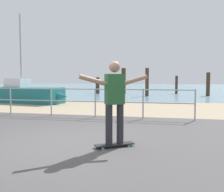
% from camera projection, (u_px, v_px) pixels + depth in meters
% --- Properties ---
extents(ground_plane, '(24.00, 10.00, 0.04)m').
position_uv_depth(ground_plane, '(46.00, 158.00, 4.40)').
color(ground_plane, '#474444').
rests_on(ground_plane, ground).
extents(beach_strip, '(24.00, 6.00, 0.04)m').
position_uv_depth(beach_strip, '(124.00, 107.00, 12.19)').
color(beach_strip, tan).
rests_on(beach_strip, ground).
extents(sea_surface, '(72.00, 50.00, 0.04)m').
position_uv_depth(sea_surface, '(154.00, 88.00, 39.45)').
color(sea_surface, slate).
rests_on(sea_surface, ground).
extents(railing_fence, '(11.93, 0.05, 1.05)m').
position_uv_depth(railing_fence, '(30.00, 97.00, 9.48)').
color(railing_fence, '#9EA0A5').
rests_on(railing_fence, ground).
extents(sailboat, '(5.06, 2.11, 5.05)m').
position_uv_depth(sailboat, '(28.00, 94.00, 14.29)').
color(sailboat, '#19666B').
rests_on(sailboat, ground).
extents(skateboard, '(0.78, 0.61, 0.08)m').
position_uv_depth(skateboard, '(115.00, 145.00, 5.05)').
color(skateboard, black).
rests_on(skateboard, ground).
extents(skateboarder, '(1.25, 0.88, 1.65)m').
position_uv_depth(skateboarder, '(115.00, 98.00, 4.98)').
color(skateboarder, '#26262B').
rests_on(skateboarder, skateboard).
extents(groyne_post_0, '(0.36, 0.36, 1.52)m').
position_uv_depth(groyne_post_0, '(98.00, 86.00, 23.33)').
color(groyne_post_0, '#422D1E').
rests_on(groyne_post_0, ground).
extents(groyne_post_1, '(0.40, 0.40, 2.37)m').
position_uv_depth(groyne_post_1, '(124.00, 81.00, 23.15)').
color(groyne_post_1, '#422D1E').
rests_on(groyne_post_1, ground).
extents(groyne_post_2, '(0.28, 0.28, 2.24)m').
position_uv_depth(groyne_post_2, '(147.00, 82.00, 19.81)').
color(groyne_post_2, '#422D1E').
rests_on(groyne_post_2, ground).
extents(groyne_post_3, '(0.24, 0.24, 1.67)m').
position_uv_depth(groyne_post_3, '(176.00, 85.00, 23.18)').
color(groyne_post_3, '#422D1E').
rests_on(groyne_post_3, ground).
extents(groyne_post_4, '(0.30, 0.30, 1.90)m').
position_uv_depth(groyne_post_4, '(208.00, 84.00, 20.20)').
color(groyne_post_4, '#422D1E').
rests_on(groyne_post_4, ground).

